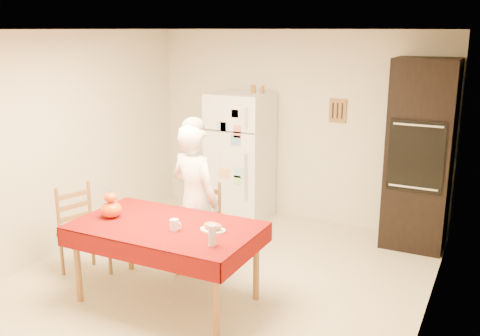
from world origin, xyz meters
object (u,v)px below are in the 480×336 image
Objects in this scene: dining_table at (166,232)px; chair_left at (81,228)px; bread_plate at (213,230)px; chair_far at (200,224)px; pumpkin_lower at (111,210)px; refrigerator at (241,156)px; wine_glass at (212,235)px; coffee_mug at (174,225)px; seated_woman at (195,200)px; oven_cabinet at (420,155)px.

dining_table is 1.79× the size of chair_left.
bread_plate is at bearing -73.25° from chair_left.
chair_far is 4.65× the size of pumpkin_lower.
refrigerator is at bearing 86.44° from pumpkin_lower.
bread_plate is (0.89, -2.34, -0.08)m from refrigerator.
wine_glass reaches higher than pumpkin_lower.
coffee_mug reaches higher than dining_table.
seated_woman is (0.01, -0.11, 0.30)m from chair_far.
oven_cabinet reaches higher than seated_woman.
pumpkin_lower is (-0.72, 0.02, 0.03)m from coffee_mug.
wine_glass reaches higher than dining_table.
chair_left reaches higher than wine_glass.
chair_left is at bearing 172.57° from coffee_mug.
coffee_mug is at bearing -124.18° from oven_cabinet.
pumpkin_lower reaches higher than coffee_mug.
dining_table is 0.20m from coffee_mug.
seated_woman is 0.74m from coffee_mug.
seated_woman is at bearing -44.94° from chair_left.
wine_glass is (1.75, -0.31, 0.34)m from chair_left.
oven_cabinet is 3.85m from chair_left.
seated_woman is at bearing 53.75° from pumpkin_lower.
dining_table is 1.15m from chair_left.
refrigerator is 17.00× the size of coffee_mug.
seated_woman reaches higher than chair_far.
chair_far and chair_left have the same top height.
coffee_mug is 0.57× the size of wine_glass.
dining_table is (0.43, -2.39, -0.16)m from refrigerator.
seated_woman is at bearing -136.80° from oven_cabinet.
chair_left is at bearing 164.80° from pumpkin_lower.
chair_left is (-2.98, -2.35, -0.59)m from oven_cabinet.
refrigerator is 8.31× the size of pumpkin_lower.
dining_table is at bearing -76.59° from chair_left.
refrigerator is 2.82m from wine_glass.
refrigerator is 2.44m from dining_table.
wine_glass is 0.73× the size of bread_plate.
dining_table is at bearing -173.06° from bread_plate.
seated_woman reaches higher than pumpkin_lower.
oven_cabinet is 12.50× the size of wine_glass.
chair_left is 0.66m from pumpkin_lower.
chair_far reaches higher than pumpkin_lower.
oven_cabinet is 3.06m from coffee_mug.
wine_glass is at bearing 141.43° from seated_woman.
oven_cabinet is 3.50m from pumpkin_lower.
chair_left is 0.59× the size of seated_woman.
dining_table is at bearing 151.89° from coffee_mug.
chair_left is (-0.70, -2.30, -0.34)m from refrigerator.
wine_glass is at bearing -82.23° from chair_left.
refrigerator is 9.66× the size of wine_glass.
chair_left is (-1.13, 0.09, -0.18)m from dining_table.
refrigerator is 1.06× the size of seated_woman.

